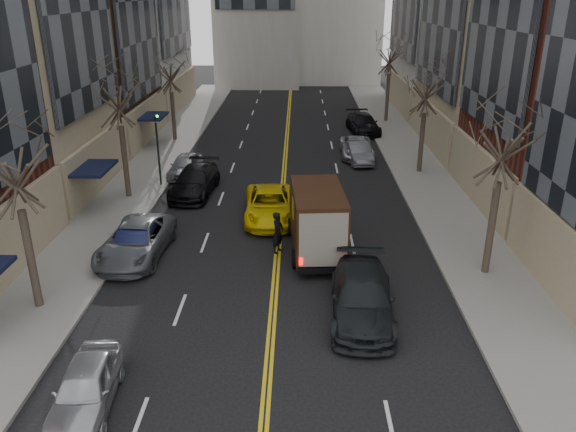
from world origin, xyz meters
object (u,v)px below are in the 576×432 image
Objects in this scene: ups_truck at (317,220)px; pedestrian at (278,233)px; observer_sedan at (362,297)px; taxi at (270,205)px.

ups_truck is 1.84m from pedestrian.
observer_sedan is (1.51, -5.45, -0.78)m from ups_truck.
ups_truck is 5.71m from observer_sedan.
taxi is (-3.82, 9.38, -0.04)m from observer_sedan.
observer_sedan is 10.13m from taxi.
pedestrian is at bearing 179.01° from ups_truck.
observer_sedan is 6.27m from pedestrian.
ups_truck reaches higher than taxi.
pedestrian is at bearing 124.91° from observer_sedan.
ups_truck reaches higher than pedestrian.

